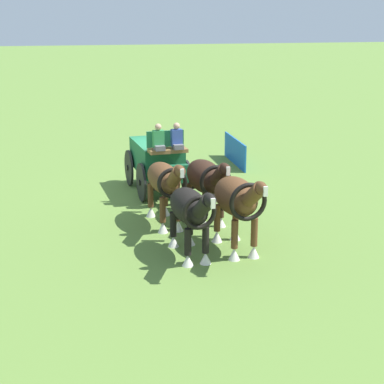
% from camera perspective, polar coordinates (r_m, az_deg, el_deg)
% --- Properties ---
extents(ground_plane, '(220.00, 220.00, 0.00)m').
position_cam_1_polar(ground_plane, '(21.73, -3.35, 0.13)').
color(ground_plane, olive).
extents(show_wagon, '(5.69, 1.94, 2.74)m').
position_cam_1_polar(show_wagon, '(21.26, -3.30, 3.20)').
color(show_wagon, '#195B38').
rests_on(show_wagon, ground).
extents(draft_horse_rear_near, '(3.25, 1.11, 2.21)m').
position_cam_1_polar(draft_horse_rear_near, '(18.15, 1.37, 1.26)').
color(draft_horse_rear_near, '#331E14').
rests_on(draft_horse_rear_near, ground).
extents(draft_horse_rear_off, '(3.23, 1.02, 2.25)m').
position_cam_1_polar(draft_horse_rear_off, '(17.77, -2.60, 1.02)').
color(draft_horse_rear_off, brown).
rests_on(draft_horse_rear_off, ground).
extents(draft_horse_lead_near, '(2.99, 1.13, 2.34)m').
position_cam_1_polar(draft_horse_lead_near, '(15.78, 4.35, -0.75)').
color(draft_horse_lead_near, brown).
rests_on(draft_horse_lead_near, ground).
extents(draft_horse_lead_off, '(3.03, 1.00, 2.17)m').
position_cam_1_polar(draft_horse_lead_off, '(15.39, -0.14, -1.71)').
color(draft_horse_lead_off, black).
rests_on(draft_horse_lead_off, ground).
extents(sponsor_banner, '(3.20, 0.16, 1.10)m').
position_cam_1_polar(sponsor_banner, '(25.58, 4.11, 3.90)').
color(sponsor_banner, '#1959B2').
rests_on(sponsor_banner, ground).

